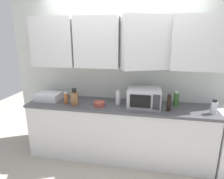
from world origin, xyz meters
The scene contains 11 objects.
wall_back_with_cabinets centered at (0.00, -0.07, 1.58)m, with size 3.71×0.57×2.60m.
counter_run centered at (0.00, -0.30, 0.45)m, with size 2.84×0.63×0.90m.
microwave centered at (0.38, -0.32, 1.04)m, with size 0.48×0.37×0.28m.
dish_rack centered at (-1.17, -0.30, 0.96)m, with size 0.38×0.30×0.12m, color silver.
knife_block centered at (-0.65, -0.44, 1.00)m, with size 0.13×0.14×0.27m.
bottle_white_jar centered at (-0.01, -0.29, 1.01)m, with size 0.07×0.07×0.22m.
bottle_green_oil centered at (0.85, -0.20, 1.01)m, with size 0.08×0.08×0.23m.
bottle_soy_dark centered at (0.73, -0.42, 1.02)m, with size 0.05×0.05×0.24m.
bottle_spice_jar centered at (-0.82, -0.39, 0.99)m, with size 0.07×0.07×0.18m.
bottle_clear_tall centered at (1.32, -0.42, 1.00)m, with size 0.08×0.08×0.20m.
bowl_ceramic_small centered at (-0.28, -0.41, 0.93)m, with size 0.17×0.17×0.06m, color #B24C3D.
Camera 1 is at (0.43, -3.06, 1.92)m, focal length 30.84 mm.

